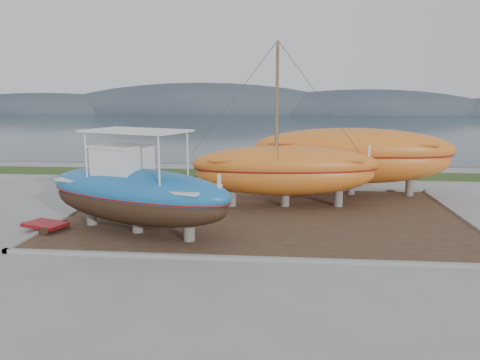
# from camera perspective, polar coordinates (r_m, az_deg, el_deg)

# --- Properties ---
(ground) EXTENTS (140.00, 140.00, 0.00)m
(ground) POSITION_cam_1_polar(r_m,az_deg,el_deg) (18.32, 2.43, -7.58)
(ground) COLOR gray
(ground) RESTS_ON ground
(dirt_patch) EXTENTS (18.00, 12.00, 0.06)m
(dirt_patch) POSITION_cam_1_polar(r_m,az_deg,el_deg) (22.15, 2.96, -4.31)
(dirt_patch) COLOR #422D1E
(dirt_patch) RESTS_ON ground
(curb_frame) EXTENTS (18.60, 12.60, 0.15)m
(curb_frame) POSITION_cam_1_polar(r_m,az_deg,el_deg) (22.14, 2.97, -4.20)
(curb_frame) COLOR gray
(curb_frame) RESTS_ON ground
(grass_strip) EXTENTS (44.00, 3.00, 0.08)m
(grass_strip) POSITION_cam_1_polar(r_m,az_deg,el_deg) (33.39, 3.81, 0.73)
(grass_strip) COLOR #284219
(grass_strip) RESTS_ON ground
(sea) EXTENTS (260.00, 100.00, 0.04)m
(sea) POSITION_cam_1_polar(r_m,az_deg,el_deg) (87.59, 4.82, 6.71)
(sea) COLOR #1C3138
(sea) RESTS_ON ground
(mountain_ridge) EXTENTS (200.00, 36.00, 20.00)m
(mountain_ridge) POSITION_cam_1_polar(r_m,az_deg,el_deg) (142.52, 5.06, 8.14)
(mountain_ridge) COLOR #333D49
(mountain_ridge) RESTS_ON ground
(blue_caique) EXTENTS (9.16, 5.77, 4.22)m
(blue_caique) POSITION_cam_1_polar(r_m,az_deg,el_deg) (19.36, -12.59, -0.22)
(blue_caique) COLOR #1C6CB3
(blue_caique) RESTS_ON dirt_patch
(white_dinghy) EXTENTS (3.88, 1.76, 1.13)m
(white_dinghy) POSITION_cam_1_polar(r_m,az_deg,el_deg) (24.56, -12.19, -1.63)
(white_dinghy) COLOR white
(white_dinghy) RESTS_ON dirt_patch
(orange_sailboat) EXTENTS (9.58, 3.61, 8.12)m
(orange_sailboat) POSITION_cam_1_polar(r_m,az_deg,el_deg) (23.28, 5.67, 6.59)
(orange_sailboat) COLOR orange
(orange_sailboat) RESTS_ON dirt_patch
(orange_bare_hull) EXTENTS (11.24, 3.80, 3.64)m
(orange_bare_hull) POSITION_cam_1_polar(r_m,az_deg,el_deg) (27.03, 13.48, 2.11)
(orange_bare_hull) COLOR orange
(orange_bare_hull) RESTS_ON dirt_patch
(red_trailer) EXTENTS (2.85, 2.07, 0.36)m
(red_trailer) POSITION_cam_1_polar(r_m,az_deg,el_deg) (21.30, -22.62, -5.30)
(red_trailer) COLOR maroon
(red_trailer) RESTS_ON ground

